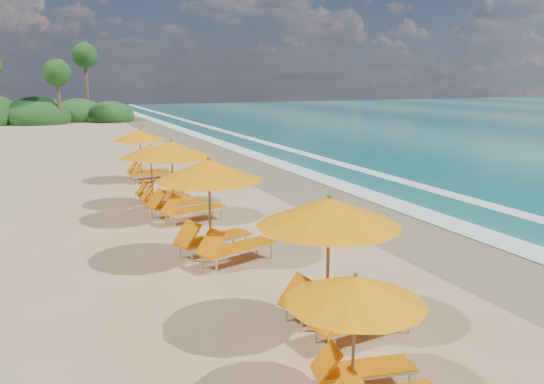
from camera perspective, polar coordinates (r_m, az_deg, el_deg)
The scene contains 9 objects.
ground at distance 16.52m, azimuth 0.00°, elevation -4.08°, with size 160.00×160.00×0.00m, color tan.
wet_sand at distance 18.42m, azimuth 11.50°, elevation -2.61°, with size 4.00×160.00×0.01m, color olive.
surf_foam at distance 20.05m, azimuth 17.86°, elevation -1.70°, with size 4.00×160.00×0.01m.
station_0 at distance 7.87m, azimuth 9.64°, elevation -14.16°, with size 2.39×2.28×2.00m.
station_1 at distance 9.83m, azimuth 6.84°, elevation -6.55°, with size 2.99×2.82×2.60m.
station_2 at distance 13.57m, azimuth -5.83°, elevation -1.11°, with size 3.41×3.34×2.69m.
station_3 at distance 17.68m, azimuth -9.78°, elevation 1.79°, with size 3.31×3.20×2.67m.
station_4 at distance 19.99m, azimuth -12.02°, elevation 2.20°, with size 2.49×2.31×2.26m.
station_5 at distance 24.78m, azimuth -13.19°, elevation 4.13°, with size 2.59×2.40×2.36m.
Camera 1 is at (-6.32, -14.56, 4.56)m, focal length 35.95 mm.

